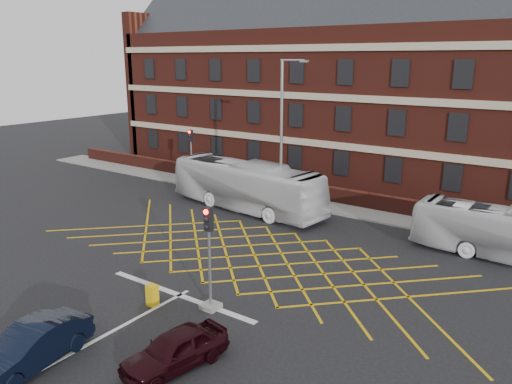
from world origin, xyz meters
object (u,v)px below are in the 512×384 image
Objects in this scene: traffic_light_near at (210,268)px; street_lamp at (282,164)px; car_navy at (30,347)px; car_maroon at (175,350)px; traffic_light_far at (192,161)px; utility_cabinet at (152,295)px; bus_left at (246,186)px; direction_signs at (186,167)px.

street_lamp is (-4.27, 11.97, 1.64)m from traffic_light_near.
car_navy is 1.15× the size of car_maroon.
utility_cabinet is at bearing -52.01° from traffic_light_far.
street_lamp reaches higher than car_maroon.
traffic_light_far is at bearing 127.99° from utility_cabinet.
traffic_light_near is (6.94, -11.85, 0.15)m from bus_left.
car_maroon is 16.93m from street_lamp.
car_maroon is 4.18× the size of utility_cabinet.
direction_signs is at bearing 135.60° from traffic_light_near.
bus_left is 17.75m from car_maroon.
traffic_light_far is at bearing 162.67° from street_lamp.
traffic_light_near reaches higher than utility_cabinet.
utility_cabinet is at bearing -50.87° from direction_signs.
bus_left is 8.63m from direction_signs.
street_lamp is at bearing -80.61° from bus_left.
traffic_light_near is 4.82× the size of utility_cabinet.
traffic_light_near is 21.42m from traffic_light_far.
car_maroon is 4.16m from traffic_light_near.
car_maroon is 0.87× the size of traffic_light_far.
traffic_light_near is at bearing -70.36° from street_lamp.
bus_left reaches higher than car_navy.
utility_cabinet is at bearing -151.40° from traffic_light_near.
bus_left reaches higher than utility_cabinet.
traffic_light_far is at bearing 134.38° from traffic_light_near.
traffic_light_near is at bearing -142.75° from bus_left.
bus_left reaches higher than car_maroon.
street_lamp is at bearing 99.30° from utility_cabinet.
direction_signs is (-16.68, 18.42, 0.75)m from car_maroon.
direction_signs is 20.53m from utility_cabinet.
direction_signs is (-15.07, 14.76, -0.39)m from traffic_light_near.
car_navy is at bearing -58.75° from direction_signs.
car_navy is at bearing -59.57° from traffic_light_far.
car_maroon is (8.56, -15.51, -0.98)m from bus_left.
car_maroon is at bearing -69.36° from street_lamp.
car_maroon is 1.68× the size of direction_signs.
traffic_light_near is at bearing 124.81° from car_maroon.
street_lamp is at bearing 87.20° from car_navy.
bus_left reaches higher than direction_signs.
traffic_light_near reaches higher than bus_left.
street_lamp is (-2.01, 18.32, 2.70)m from car_navy.
car_navy is 18.63m from street_lamp.
bus_left is at bearing -177.49° from street_lamp.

